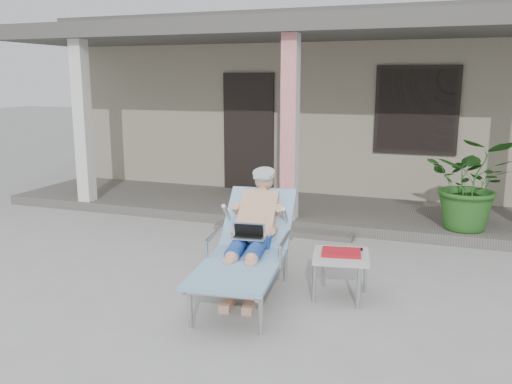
% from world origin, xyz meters
% --- Properties ---
extents(ground, '(60.00, 60.00, 0.00)m').
position_xyz_m(ground, '(0.00, 0.00, 0.00)').
color(ground, '#9E9E99').
rests_on(ground, ground).
extents(house, '(10.40, 5.40, 3.30)m').
position_xyz_m(house, '(0.00, 6.50, 1.67)').
color(house, '#9D937C').
rests_on(house, ground).
extents(porch_deck, '(10.00, 2.00, 0.15)m').
position_xyz_m(porch_deck, '(0.00, 3.00, 0.07)').
color(porch_deck, '#605B56').
rests_on(porch_deck, ground).
extents(porch_overhang, '(10.00, 2.30, 2.85)m').
position_xyz_m(porch_overhang, '(0.00, 2.95, 2.79)').
color(porch_overhang, silver).
rests_on(porch_overhang, porch_deck).
extents(porch_step, '(2.00, 0.30, 0.07)m').
position_xyz_m(porch_step, '(0.00, 1.85, 0.04)').
color(porch_step, '#605B56').
rests_on(porch_step, ground).
extents(lounger, '(0.95, 2.00, 1.26)m').
position_xyz_m(lounger, '(0.29, -0.28, 0.78)').
color(lounger, '#B7B7BC').
rests_on(lounger, ground).
extents(side_table, '(0.63, 0.63, 0.49)m').
position_xyz_m(side_table, '(1.20, -0.15, 0.41)').
color(side_table, '#B8B8B3').
rests_on(side_table, ground).
extents(potted_palm, '(1.24, 1.11, 1.26)m').
position_xyz_m(potted_palm, '(2.45, 2.40, 0.78)').
color(potted_palm, '#26591E').
rests_on(potted_palm, porch_deck).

